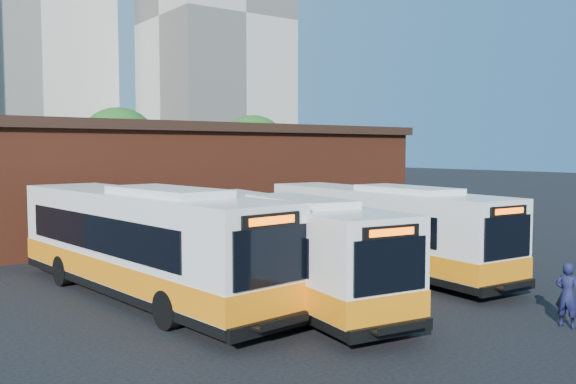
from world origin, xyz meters
TOP-DOWN VIEW (x-y plane):
  - ground at (0.00, 0.00)m, footprint 220.00×220.00m
  - bus_west at (-8.08, 5.17)m, footprint 4.25×14.02m
  - bus_midwest at (-4.35, 2.65)m, footprint 4.21×12.90m
  - bus_mideast at (1.68, 3.85)m, footprint 3.46×13.07m
  - transit_worker at (0.14, -5.04)m, footprint 0.54×0.73m
  - depot_building at (0.00, 20.00)m, footprint 28.60×12.60m
  - tree_mid at (2.00, 34.00)m, footprint 6.56×6.56m
  - tree_east at (13.00, 31.00)m, footprint 6.24×6.24m
  - tower_right at (30.00, 68.00)m, footprint 18.00×18.00m

SIDE VIEW (x-z plane):
  - ground at x=0.00m, z-range 0.00..0.00m
  - transit_worker at x=0.14m, z-range 0.00..1.83m
  - bus_midwest at x=-4.35m, z-range -0.16..3.30m
  - bus_mideast at x=1.68m, z-range -0.16..3.36m
  - bus_west at x=-8.08m, z-range -0.17..3.59m
  - depot_building at x=0.00m, z-range 0.06..6.46m
  - tree_east at x=13.00m, z-range 0.85..8.81m
  - tree_mid at x=2.00m, z-range 0.90..9.26m
  - tower_right at x=30.00m, z-range -0.26..48.94m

